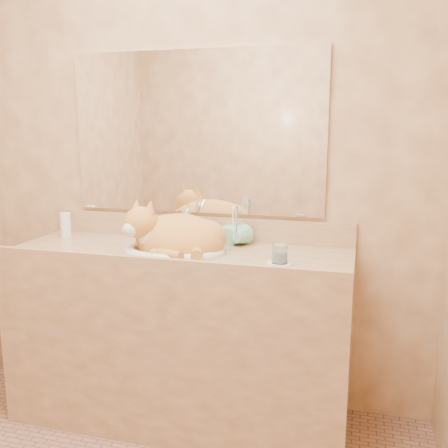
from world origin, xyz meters
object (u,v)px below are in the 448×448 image
(sink_basin, at_px, (174,236))
(water_glass, at_px, (280,254))
(soap_dispenser, at_px, (226,226))
(cat, at_px, (174,234))
(vanity_counter, at_px, (180,336))
(toothbrush_cup, at_px, (235,238))

(sink_basin, bearing_deg, water_glass, -21.44)
(soap_dispenser, xyz_separation_m, water_glass, (0.31, -0.29, -0.04))
(water_glass, bearing_deg, cat, 167.47)
(sink_basin, bearing_deg, soap_dispenser, 32.78)
(vanity_counter, relative_size, toothbrush_cup, 15.87)
(vanity_counter, bearing_deg, water_glass, -14.40)
(vanity_counter, bearing_deg, cat, -141.62)
(vanity_counter, distance_m, toothbrush_cup, 0.55)
(soap_dispenser, bearing_deg, toothbrush_cup, -20.99)
(soap_dispenser, relative_size, toothbrush_cup, 1.85)
(soap_dispenser, distance_m, toothbrush_cup, 0.08)
(vanity_counter, bearing_deg, sink_basin, -125.04)
(sink_basin, xyz_separation_m, water_glass, (0.51, -0.11, -0.03))
(cat, distance_m, soap_dispenser, 0.27)
(vanity_counter, distance_m, cat, 0.50)
(soap_dispenser, bearing_deg, sink_basin, -126.73)
(cat, bearing_deg, water_glass, 1.83)
(sink_basin, height_order, water_glass, sink_basin)
(vanity_counter, distance_m, soap_dispenser, 0.57)
(sink_basin, xyz_separation_m, toothbrush_cup, (0.25, 0.15, -0.03))
(vanity_counter, relative_size, soap_dispenser, 8.55)
(sink_basin, distance_m, soap_dispenser, 0.27)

